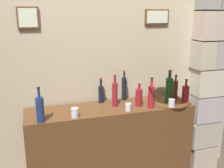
{
  "coord_description": "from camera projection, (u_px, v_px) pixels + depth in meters",
  "views": [
    {
      "loc": [
        -0.71,
        -1.56,
        1.91
      ],
      "look_at": [
        0.0,
        0.75,
        1.25
      ],
      "focal_mm": 42.55,
      "sensor_mm": 36.0,
      "label": 1
    }
  ],
  "objects": [
    {
      "name": "glass_tumbler_rocks",
      "position": [
        75.0,
        113.0,
        2.37
      ],
      "size": [
        0.07,
        0.07,
        0.09
      ],
      "color": "silver",
      "rests_on": "bar_shelf_unit"
    },
    {
      "name": "stone_pillar",
      "position": [
        208.0,
        68.0,
        3.06
      ],
      "size": [
        0.4,
        0.28,
        2.55
      ],
      "color": "#B6A695",
      "rests_on": "ground"
    },
    {
      "name": "liquor_bottle_scotch",
      "position": [
        115.0,
        94.0,
        2.62
      ],
      "size": [
        0.06,
        0.06,
        0.33
      ],
      "color": "maroon",
      "rests_on": "bar_shelf_unit"
    },
    {
      "name": "liquor_bottle_gin",
      "position": [
        185.0,
        94.0,
        2.74
      ],
      "size": [
        0.07,
        0.07,
        0.25
      ],
      "color": "maroon",
      "rests_on": "bar_shelf_unit"
    },
    {
      "name": "panelled_rear_partition",
      "position": [
        102.0,
        64.0,
        2.8
      ],
      "size": [
        3.25,
        0.15,
        2.61
      ],
      "color": "#BCAD8E",
      "rests_on": "ground"
    },
    {
      "name": "liquor_bottle_sherry",
      "position": [
        169.0,
        89.0,
        2.73
      ],
      "size": [
        0.07,
        0.07,
        0.34
      ],
      "color": "#1A4C24",
      "rests_on": "bar_shelf_unit"
    },
    {
      "name": "liquor_bottle_mezcal",
      "position": [
        40.0,
        109.0,
        2.24
      ],
      "size": [
        0.07,
        0.07,
        0.31
      ],
      "color": "navy",
      "rests_on": "bar_shelf_unit"
    },
    {
      "name": "liquor_bottle_port",
      "position": [
        175.0,
        89.0,
        2.85
      ],
      "size": [
        0.06,
        0.06,
        0.27
      ],
      "color": "brown",
      "rests_on": "bar_shelf_unit"
    },
    {
      "name": "liquor_bottle_rye",
      "position": [
        124.0,
        88.0,
        2.81
      ],
      "size": [
        0.05,
        0.05,
        0.32
      ],
      "color": "black",
      "rests_on": "bar_shelf_unit"
    },
    {
      "name": "bar_shelf_unit",
      "position": [
        111.0,
        152.0,
        2.76
      ],
      "size": [
        1.65,
        0.43,
        1.0
      ],
      "primitive_type": "cube",
      "color": "brown",
      "rests_on": "ground"
    },
    {
      "name": "liquor_bottle_whiskey",
      "position": [
        101.0,
        93.0,
        2.74
      ],
      "size": [
        0.06,
        0.06,
        0.26
      ],
      "color": "black",
      "rests_on": "bar_shelf_unit"
    },
    {
      "name": "glass_tumbler_highball",
      "position": [
        172.0,
        103.0,
        2.63
      ],
      "size": [
        0.07,
        0.07,
        0.08
      ],
      "color": "silver",
      "rests_on": "bar_shelf_unit"
    },
    {
      "name": "glass_tumbler_shot",
      "position": [
        128.0,
        107.0,
        2.52
      ],
      "size": [
        0.06,
        0.06,
        0.07
      ],
      "color": "silver",
      "rests_on": "bar_shelf_unit"
    },
    {
      "name": "liquor_bottle_bourbon",
      "position": [
        151.0,
        96.0,
        2.58
      ],
      "size": [
        0.06,
        0.06,
        0.3
      ],
      "color": "maroon",
      "rests_on": "bar_shelf_unit"
    },
    {
      "name": "liquor_bottle_tequila",
      "position": [
        139.0,
        97.0,
        2.63
      ],
      "size": [
        0.07,
        0.07,
        0.25
      ],
      "color": "maroon",
      "rests_on": "bar_shelf_unit"
    }
  ]
}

